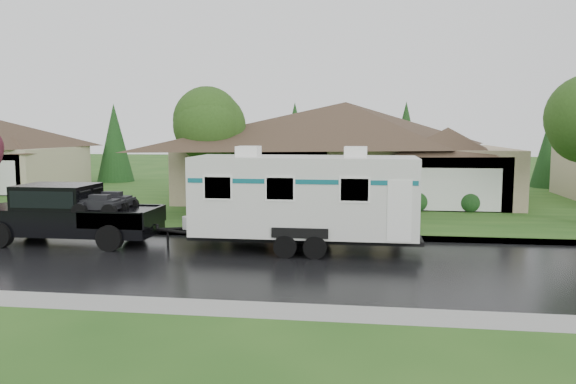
# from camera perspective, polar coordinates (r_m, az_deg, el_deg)

# --- Properties ---
(ground) EXTENTS (140.00, 140.00, 0.00)m
(ground) POSITION_cam_1_polar(r_m,az_deg,el_deg) (19.79, -1.62, -5.82)
(ground) COLOR #255019
(ground) RESTS_ON ground
(road) EXTENTS (140.00, 8.00, 0.01)m
(road) POSITION_cam_1_polar(r_m,az_deg,el_deg) (17.87, -2.69, -7.15)
(road) COLOR black
(road) RESTS_ON ground
(curb) EXTENTS (140.00, 0.50, 0.15)m
(curb) POSITION_cam_1_polar(r_m,az_deg,el_deg) (21.96, -0.64, -4.40)
(curb) COLOR gray
(curb) RESTS_ON ground
(lawn) EXTENTS (140.00, 26.00, 0.15)m
(lawn) POSITION_cam_1_polar(r_m,az_deg,el_deg) (34.47, 2.52, -0.44)
(lawn) COLOR #255019
(lawn) RESTS_ON ground
(house_main) EXTENTS (19.44, 10.80, 6.90)m
(house_main) POSITION_cam_1_polar(r_m,az_deg,el_deg) (32.93, 6.35, 5.34)
(house_main) COLOR #9B8569
(house_main) RESTS_ON lawn
(tree_left_green) EXTENTS (3.78, 3.78, 6.25)m
(tree_left_green) POSITION_cam_1_polar(r_m,az_deg,el_deg) (28.48, -8.59, 6.94)
(tree_left_green) COLOR #382B1E
(tree_left_green) RESTS_ON lawn
(shrub_row) EXTENTS (13.60, 1.00, 1.00)m
(shrub_row) POSITION_cam_1_polar(r_m,az_deg,el_deg) (28.62, 5.43, -0.72)
(shrub_row) COLOR #143814
(shrub_row) RESTS_ON lawn
(pickup_truck) EXTENTS (6.52, 2.48, 2.17)m
(pickup_truck) POSITION_cam_1_polar(r_m,az_deg,el_deg) (22.18, -21.63, -1.89)
(pickup_truck) COLOR black
(pickup_truck) RESTS_ON ground
(travel_trailer) EXTENTS (8.04, 2.82, 3.61)m
(travel_trailer) POSITION_cam_1_polar(r_m,az_deg,el_deg) (19.32, 1.68, -0.37)
(travel_trailer) COLOR silver
(travel_trailer) RESTS_ON ground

